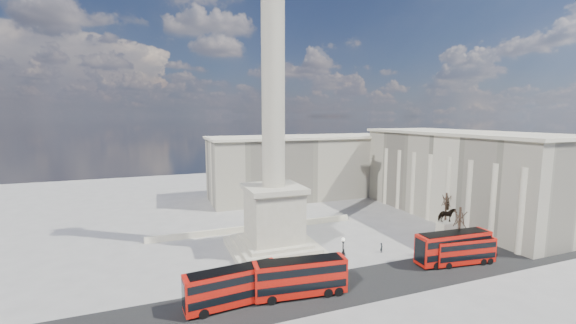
{
  "coord_description": "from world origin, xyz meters",
  "views": [
    {
      "loc": [
        -17.31,
        -47.59,
        21.8
      ],
      "look_at": [
        1.42,
        2.28,
        14.91
      ],
      "focal_mm": 22.0,
      "sensor_mm": 36.0,
      "label": 1
    }
  ],
  "objects_px": {
    "nelsons_column": "(274,173)",
    "pedestrian_walking": "(382,248)",
    "victorian_lamp": "(343,255)",
    "pedestrian_crossing": "(343,255)",
    "red_bus_c": "(454,247)",
    "pedestrian_standing": "(469,247)",
    "red_bus_b": "(301,277)",
    "equestrian_statue": "(446,230)",
    "red_bus_a": "(233,286)",
    "red_bus_d": "(464,251)"
  },
  "relations": [
    {
      "from": "red_bus_c",
      "to": "equestrian_statue",
      "type": "bearing_deg",
      "value": 56.01
    },
    {
      "from": "red_bus_b",
      "to": "red_bus_d",
      "type": "distance_m",
      "value": 26.22
    },
    {
      "from": "nelsons_column",
      "to": "pedestrian_walking",
      "type": "height_order",
      "value": "nelsons_column"
    },
    {
      "from": "red_bus_b",
      "to": "red_bus_c",
      "type": "height_order",
      "value": "red_bus_c"
    },
    {
      "from": "red_bus_b",
      "to": "red_bus_c",
      "type": "bearing_deg",
      "value": 8.42
    },
    {
      "from": "red_bus_a",
      "to": "victorian_lamp",
      "type": "distance_m",
      "value": 15.33
    },
    {
      "from": "nelsons_column",
      "to": "pedestrian_standing",
      "type": "bearing_deg",
      "value": -21.31
    },
    {
      "from": "pedestrian_crossing",
      "to": "red_bus_d",
      "type": "bearing_deg",
      "value": -122.38
    },
    {
      "from": "red_bus_c",
      "to": "equestrian_statue",
      "type": "height_order",
      "value": "equestrian_statue"
    },
    {
      "from": "red_bus_d",
      "to": "pedestrian_crossing",
      "type": "relative_size",
      "value": 5.49
    },
    {
      "from": "nelsons_column",
      "to": "red_bus_d",
      "type": "xyz_separation_m",
      "value": [
        24.66,
        -14.89,
        -10.85
      ]
    },
    {
      "from": "pedestrian_walking",
      "to": "pedestrian_crossing",
      "type": "relative_size",
      "value": 0.89
    },
    {
      "from": "red_bus_b",
      "to": "pedestrian_standing",
      "type": "distance_m",
      "value": 31.28
    },
    {
      "from": "nelsons_column",
      "to": "red_bus_a",
      "type": "distance_m",
      "value": 20.29
    },
    {
      "from": "victorian_lamp",
      "to": "pedestrian_crossing",
      "type": "bearing_deg",
      "value": 59.29
    },
    {
      "from": "victorian_lamp",
      "to": "pedestrian_crossing",
      "type": "distance_m",
      "value": 6.69
    },
    {
      "from": "nelsons_column",
      "to": "red_bus_a",
      "type": "bearing_deg",
      "value": -124.08
    },
    {
      "from": "victorian_lamp",
      "to": "equestrian_statue",
      "type": "bearing_deg",
      "value": 12.88
    },
    {
      "from": "pedestrian_walking",
      "to": "pedestrian_standing",
      "type": "xyz_separation_m",
      "value": [
        13.48,
        -4.66,
        -0.05
      ]
    },
    {
      "from": "nelsons_column",
      "to": "red_bus_b",
      "type": "distance_m",
      "value": 18.4
    },
    {
      "from": "pedestrian_crossing",
      "to": "pedestrian_walking",
      "type": "bearing_deg",
      "value": -92.67
    },
    {
      "from": "equestrian_statue",
      "to": "pedestrian_crossing",
      "type": "distance_m",
      "value": 19.93
    },
    {
      "from": "equestrian_statue",
      "to": "red_bus_a",
      "type": "bearing_deg",
      "value": -169.89
    },
    {
      "from": "red_bus_a",
      "to": "red_bus_d",
      "type": "height_order",
      "value": "red_bus_a"
    },
    {
      "from": "red_bus_d",
      "to": "pedestrian_crossing",
      "type": "bearing_deg",
      "value": 162.01
    },
    {
      "from": "pedestrian_walking",
      "to": "pedestrian_crossing",
      "type": "distance_m",
      "value": 7.34
    },
    {
      "from": "pedestrian_standing",
      "to": "equestrian_statue",
      "type": "bearing_deg",
      "value": -92.16
    },
    {
      "from": "red_bus_c",
      "to": "nelsons_column",
      "type": "bearing_deg",
      "value": 152.56
    },
    {
      "from": "pedestrian_standing",
      "to": "victorian_lamp",
      "type": "bearing_deg",
      "value": -12.23
    },
    {
      "from": "red_bus_a",
      "to": "pedestrian_standing",
      "type": "bearing_deg",
      "value": -1.3
    },
    {
      "from": "pedestrian_standing",
      "to": "pedestrian_walking",
      "type": "bearing_deg",
      "value": -34.39
    },
    {
      "from": "victorian_lamp",
      "to": "nelsons_column",
      "type": "bearing_deg",
      "value": 113.32
    },
    {
      "from": "nelsons_column",
      "to": "red_bus_c",
      "type": "bearing_deg",
      "value": -30.89
    },
    {
      "from": "pedestrian_standing",
      "to": "pedestrian_crossing",
      "type": "xyz_separation_m",
      "value": [
        -20.79,
        4.06,
        0.15
      ]
    },
    {
      "from": "red_bus_c",
      "to": "red_bus_d",
      "type": "bearing_deg",
      "value": -32.03
    },
    {
      "from": "pedestrian_walking",
      "to": "red_bus_b",
      "type": "bearing_deg",
      "value": 170.2
    },
    {
      "from": "nelsons_column",
      "to": "pedestrian_standing",
      "type": "relative_size",
      "value": 33.01
    },
    {
      "from": "nelsons_column",
      "to": "pedestrian_standing",
      "type": "height_order",
      "value": "nelsons_column"
    },
    {
      "from": "pedestrian_standing",
      "to": "red_bus_b",
      "type": "bearing_deg",
      "value": -8.81
    },
    {
      "from": "red_bus_c",
      "to": "pedestrian_standing",
      "type": "distance_m",
      "value": 6.72
    },
    {
      "from": "nelsons_column",
      "to": "pedestrian_walking",
      "type": "distance_m",
      "value": 21.2
    },
    {
      "from": "pedestrian_walking",
      "to": "red_bus_c",
      "type": "bearing_deg",
      "value": -78.71
    },
    {
      "from": "equestrian_statue",
      "to": "pedestrian_crossing",
      "type": "bearing_deg",
      "value": 179.78
    },
    {
      "from": "red_bus_d",
      "to": "pedestrian_crossing",
      "type": "height_order",
      "value": "red_bus_d"
    },
    {
      "from": "pedestrian_standing",
      "to": "red_bus_d",
      "type": "bearing_deg",
      "value": 19.81
    },
    {
      "from": "victorian_lamp",
      "to": "pedestrian_standing",
      "type": "xyz_separation_m",
      "value": [
        23.97,
        1.29,
        -2.63
      ]
    },
    {
      "from": "red_bus_a",
      "to": "pedestrian_walking",
      "type": "relative_size",
      "value": 6.96
    },
    {
      "from": "red_bus_b",
      "to": "red_bus_d",
      "type": "height_order",
      "value": "red_bus_b"
    },
    {
      "from": "red_bus_a",
      "to": "pedestrian_walking",
      "type": "bearing_deg",
      "value": 10.83
    },
    {
      "from": "red_bus_a",
      "to": "red_bus_d",
      "type": "bearing_deg",
      "value": -6.35
    }
  ]
}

